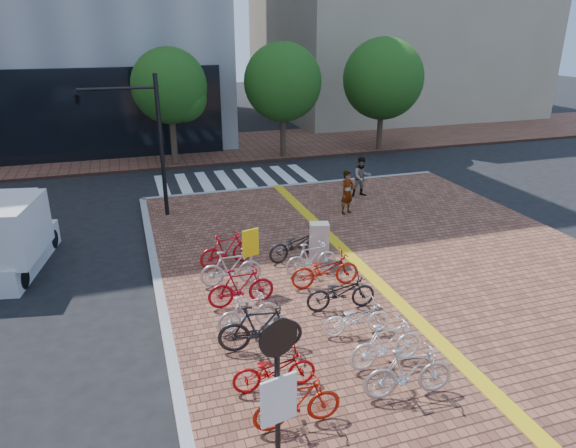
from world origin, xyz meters
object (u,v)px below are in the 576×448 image
object	(u,v)px
bike_9	(357,318)
bike_10	(341,292)
bike_0	(297,403)
yellow_sign	(251,248)
bike_11	(325,270)
bike_12	(311,258)
notice_sign	(278,389)
box_truck	(6,236)
utility_box	(319,242)
bike_4	(241,287)
bike_13	(297,244)
bike_2	(260,328)
traffic_light_pole	(124,122)
bike_1	(274,370)
bike_8	(387,344)
bike_5	(231,268)
bike_6	(227,249)
bike_3	(248,312)
pedestrian_b	(362,177)
pedestrian_a	(347,192)
bike_7	(409,372)

from	to	relation	value
bike_9	bike_10	distance (m)	1.20
bike_0	yellow_sign	xyz separation A→B (m)	(0.50, 5.35, 0.74)
bike_11	bike_12	bearing A→B (deg)	8.17
bike_9	notice_sign	world-z (taller)	notice_sign
bike_0	box_truck	distance (m)	11.03
bike_10	utility_box	xyz separation A→B (m)	(0.51, 2.89, 0.15)
bike_4	bike_11	distance (m)	2.49
bike_12	bike_13	xyz separation A→B (m)	(-0.10, 1.07, 0.02)
bike_2	traffic_light_pole	bearing A→B (deg)	23.49
bike_1	yellow_sign	distance (m)	4.34
bike_8	bike_4	bearing A→B (deg)	30.81
bike_5	box_truck	world-z (taller)	box_truck
bike_13	yellow_sign	bearing A→B (deg)	119.15
bike_6	utility_box	xyz separation A→B (m)	(2.78, -0.58, 0.11)
bike_12	bike_9	bearing A→B (deg)	174.62
bike_3	bike_4	world-z (taller)	bike_4
bike_0	bike_4	bearing A→B (deg)	0.88
pedestrian_b	bike_1	bearing A→B (deg)	-118.66
bike_10	notice_sign	world-z (taller)	notice_sign
bike_5	pedestrian_a	distance (m)	7.14
bike_5	bike_4	bearing A→B (deg)	-176.70
bike_8	box_truck	bearing A→B (deg)	43.16
bike_11	utility_box	world-z (taller)	utility_box
bike_0	bike_5	size ratio (longest dim) A/B	0.95
bike_11	pedestrian_a	bearing A→B (deg)	-26.55
bike_4	bike_10	distance (m)	2.59
notice_sign	pedestrian_a	bearing A→B (deg)	61.48
pedestrian_a	box_truck	bearing A→B (deg)	161.31
box_truck	bike_1	bearing A→B (deg)	-52.91
bike_0	notice_sign	distance (m)	2.14
pedestrian_b	pedestrian_a	bearing A→B (deg)	-124.86
bike_1	pedestrian_a	xyz separation A→B (m)	(5.65, 9.14, 0.40)
bike_12	bike_13	size ratio (longest dim) A/B	0.85
bike_2	notice_sign	xyz separation A→B (m)	(-0.72, -3.81, 1.43)
bike_2	box_truck	bearing A→B (deg)	52.59
box_truck	utility_box	bearing A→B (deg)	-16.23
bike_2	bike_12	xyz separation A→B (m)	(2.43, 3.27, -0.09)
bike_3	pedestrian_a	distance (m)	8.88
bike_11	pedestrian_a	xyz separation A→B (m)	(3.06, 5.38, 0.34)
pedestrian_a	utility_box	distance (m)	4.60
bike_0	pedestrian_b	world-z (taller)	pedestrian_b
bike_10	bike_11	xyz separation A→B (m)	(0.07, 1.28, 0.03)
bike_8	bike_12	distance (m)	4.64
bike_5	bike_13	bearing A→B (deg)	-62.85
bike_3	bike_9	size ratio (longest dim) A/B	0.95
bike_11	pedestrian_b	bearing A→B (deg)	-29.20
bike_8	yellow_sign	size ratio (longest dim) A/B	0.99
pedestrian_b	traffic_light_pole	xyz separation A→B (m)	(-9.43, 0.18, 2.82)
bike_5	bike_9	distance (m)	4.08
bike_7	pedestrian_a	bearing A→B (deg)	-11.03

